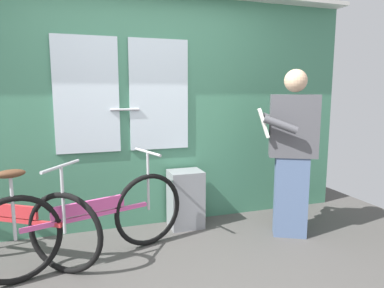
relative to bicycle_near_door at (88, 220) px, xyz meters
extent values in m
cube|color=#427F60|center=(0.60, 0.69, 0.81)|extent=(4.56, 0.08, 2.33)
cube|color=silver|center=(0.05, 0.64, 1.00)|extent=(0.60, 0.02, 1.10)
cube|color=silver|center=(0.75, 0.64, 1.00)|extent=(0.60, 0.02, 1.10)
cylinder|color=#B2B2B7|center=(0.40, 0.62, 0.86)|extent=(0.28, 0.02, 0.02)
torus|color=black|center=(0.53, 0.17, -0.03)|extent=(0.64, 0.24, 0.66)
torus|color=black|center=(-0.51, -0.16, -0.03)|extent=(0.64, 0.24, 0.66)
cube|color=#D14C93|center=(0.01, 0.00, 0.03)|extent=(0.99, 0.35, 0.03)
cube|color=#D14C93|center=(0.01, 0.00, 0.11)|extent=(0.58, 0.21, 0.10)
cylinder|color=#B7B7BC|center=(-0.51, -0.16, 0.22)|extent=(0.02, 0.02, 0.49)
ellipsoid|color=brown|center=(-0.51, -0.16, 0.46)|extent=(0.22, 0.15, 0.06)
cylinder|color=#B7B7BC|center=(0.53, 0.17, 0.24)|extent=(0.02, 0.02, 0.53)
cylinder|color=#B7B7BC|center=(0.53, 0.17, 0.50)|extent=(0.16, 0.43, 0.02)
torus|color=black|center=(-0.18, -0.13, -0.03)|extent=(0.56, 0.39, 0.65)
cube|color=red|center=(-0.62, 0.16, 0.03)|extent=(0.86, 0.58, 0.03)
cube|color=red|center=(-0.62, 0.16, 0.10)|extent=(0.50, 0.34, 0.10)
cylinder|color=#B7B7BC|center=(-0.18, -0.13, 0.23)|extent=(0.02, 0.02, 0.52)
cylinder|color=#B7B7BC|center=(-0.18, -0.13, 0.49)|extent=(0.26, 0.38, 0.02)
cube|color=slate|center=(1.87, -0.05, 0.03)|extent=(0.35, 0.30, 0.78)
cube|color=#4C4C51|center=(1.87, -0.05, 0.71)|extent=(0.48, 0.38, 0.58)
sphere|color=tan|center=(1.87, -0.05, 1.13)|extent=(0.21, 0.21, 0.21)
cube|color=silver|center=(1.62, 0.08, 0.74)|extent=(0.25, 0.35, 0.26)
cylinder|color=#4C4C51|center=(1.66, -0.16, 0.74)|extent=(0.30, 0.20, 0.17)
cylinder|color=#4C4C51|center=(1.84, 0.19, 0.74)|extent=(0.30, 0.20, 0.17)
cube|color=gray|center=(0.97, 0.47, -0.06)|extent=(0.34, 0.28, 0.59)
camera|label=1|loc=(-0.05, -2.78, 1.03)|focal=32.20mm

